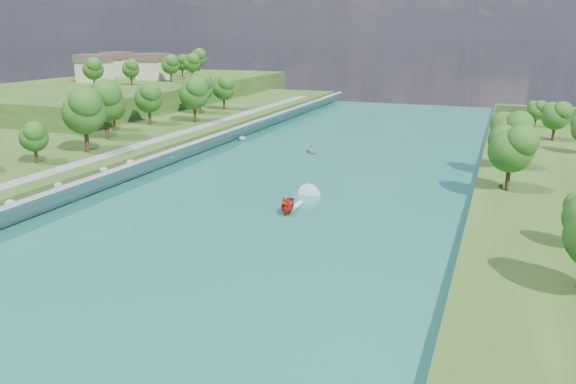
% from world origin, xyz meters
% --- Properties ---
extents(ground, '(260.00, 260.00, 0.00)m').
position_xyz_m(ground, '(0.00, 0.00, 0.00)').
color(ground, '#2D5119').
rests_on(ground, ground).
extents(river_water, '(55.00, 240.00, 0.10)m').
position_xyz_m(river_water, '(0.00, 20.00, 0.05)').
color(river_water, '#195F56').
rests_on(river_water, ground).
extents(berm_west, '(45.00, 240.00, 3.50)m').
position_xyz_m(berm_west, '(-50.00, 20.00, 1.75)').
color(berm_west, '#2D5119').
rests_on(berm_west, ground).
extents(ridge_west, '(60.00, 120.00, 9.00)m').
position_xyz_m(ridge_west, '(-82.50, 95.00, 4.50)').
color(ridge_west, '#2D5119').
rests_on(ridge_west, ground).
extents(riprap_bank, '(3.71, 236.00, 4.05)m').
position_xyz_m(riprap_bank, '(-25.85, 19.12, 1.80)').
color(riprap_bank, slate).
rests_on(riprap_bank, ground).
extents(riverside_path, '(3.00, 200.00, 0.10)m').
position_xyz_m(riverside_path, '(-32.50, 20.00, 3.55)').
color(riverside_path, gray).
rests_on(riverside_path, berm_west).
extents(ridge_houses, '(29.50, 29.50, 8.40)m').
position_xyz_m(ridge_houses, '(-88.67, 100.00, 13.31)').
color(ridge_houses, beige).
rests_on(ridge_houses, ridge_west).
extents(trees_west, '(16.55, 153.64, 13.77)m').
position_xyz_m(trees_west, '(-41.91, 11.66, 9.44)').
color(trees_west, '#175516').
rests_on(trees_west, berm_west).
extents(trees_east, '(19.57, 137.72, 11.53)m').
position_xyz_m(trees_east, '(37.14, 29.36, 6.63)').
color(trees_east, '#175516').
rests_on(trees_east, berm_east).
extents(trees_ridge, '(17.26, 66.89, 10.92)m').
position_xyz_m(trees_ridge, '(-72.44, 102.12, 13.95)').
color(trees_ridge, '#175516').
rests_on(trees_ridge, ridge_west).
extents(motorboat, '(3.60, 19.13, 2.12)m').
position_xyz_m(motorboat, '(4.13, 13.25, 0.85)').
color(motorboat, red).
rests_on(motorboat, river_water).
extents(raft, '(4.03, 4.01, 1.64)m').
position_xyz_m(raft, '(-5.64, 50.33, 0.49)').
color(raft, gray).
rests_on(raft, river_water).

